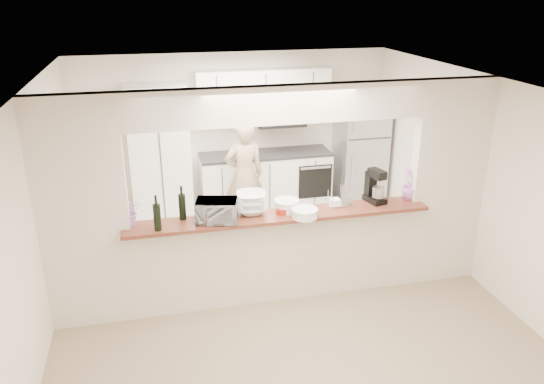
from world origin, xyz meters
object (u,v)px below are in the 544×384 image
object	(u,v)px
refrigerator	(360,153)
toaster_oven	(217,211)
person	(244,176)
stand_mixer	(375,187)

from	to	relation	value
refrigerator	toaster_oven	size ratio (longest dim) A/B	3.93
refrigerator	person	distance (m)	2.14
refrigerator	toaster_oven	distance (m)	3.88
stand_mixer	person	size ratio (longest dim) A/B	0.24
stand_mixer	person	distance (m)	2.37
person	stand_mixer	bearing A→B (deg)	116.14
toaster_oven	person	bearing A→B (deg)	85.25
toaster_oven	stand_mixer	size ratio (longest dim) A/B	1.09
toaster_oven	person	world-z (taller)	person
stand_mixer	person	bearing A→B (deg)	120.08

